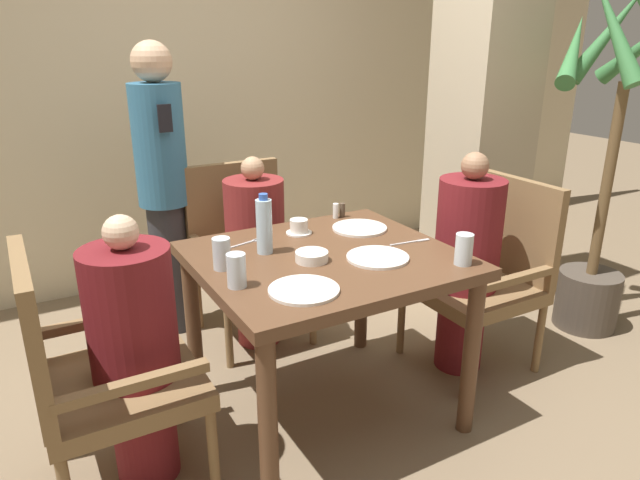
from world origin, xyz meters
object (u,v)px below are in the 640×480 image
object	(u,v)px
chair_far_side	(245,247)
glass_tall_near	(236,270)
standing_host	(163,184)
plate_dessert_center	(360,228)
glass_tall_far	(222,254)
diner_in_far_chair	(256,251)
plate_main_left	(378,257)
water_bottle	(264,226)
potted_palm	(606,186)
bowl_small	(312,256)
teacup_with_saucer	(299,227)
diner_in_left_chair	(135,350)
glass_tall_mid	(464,249)
chair_right_side	(487,268)
chair_left_side	(93,370)
plate_main_right	(304,290)
diner_in_right_chair	(466,262)

from	to	relation	value
chair_far_side	glass_tall_near	distance (m)	1.17
standing_host	plate_dessert_center	world-z (taller)	standing_host
glass_tall_far	diner_in_far_chair	bearing A→B (deg)	58.02
plate_main_left	water_bottle	distance (m)	0.49
standing_host	potted_palm	size ratio (longest dim) A/B	0.82
potted_palm	bowl_small	bearing A→B (deg)	179.96
teacup_with_saucer	glass_tall_near	bearing A→B (deg)	-138.46
diner_in_left_chair	plate_dessert_center	world-z (taller)	diner_in_left_chair
teacup_with_saucer	glass_tall_mid	world-z (taller)	glass_tall_mid
glass_tall_near	glass_tall_far	world-z (taller)	same
plate_main_left	glass_tall_far	xyz separation A→B (m)	(-0.60, 0.21, 0.06)
chair_far_side	water_bottle	bearing A→B (deg)	-105.53
diner_in_left_chair	glass_tall_near	distance (m)	0.48
teacup_with_saucer	standing_host	bearing A→B (deg)	115.05
chair_right_side	plate_main_left	world-z (taller)	chair_right_side
plate_main_left	plate_dessert_center	distance (m)	0.39
chair_left_side	standing_host	bearing A→B (deg)	62.78
standing_host	bowl_small	world-z (taller)	standing_host
chair_far_side	water_bottle	xyz separation A→B (m)	(-0.21, -0.76, 0.38)
plate_main_left	plate_dessert_center	xyz separation A→B (m)	(0.14, 0.36, 0.00)
glass_tall_mid	standing_host	bearing A→B (deg)	117.80
chair_right_side	teacup_with_saucer	world-z (taller)	chair_right_side
potted_palm	plate_main_right	distance (m)	2.05
chair_far_side	plate_main_right	xyz separation A→B (m)	(-0.25, -1.19, 0.27)
chair_left_side	glass_tall_far	size ratio (longest dim) A/B	7.62
water_bottle	plate_dessert_center	bearing A→B (deg)	7.01
diner_in_far_chair	plate_main_right	world-z (taller)	diner_in_far_chair
glass_tall_mid	glass_tall_far	world-z (taller)	same
diner_in_right_chair	plate_main_left	xyz separation A→B (m)	(-0.65, -0.15, 0.20)
chair_left_side	potted_palm	bearing A→B (deg)	-0.78
diner_in_right_chair	standing_host	world-z (taller)	standing_host
chair_left_side	glass_tall_far	xyz separation A→B (m)	(0.53, 0.07, 0.32)
chair_left_side	glass_tall_far	world-z (taller)	chair_left_side
plate_main_right	plate_dessert_center	size ratio (longest dim) A/B	1.00
diner_in_left_chair	bowl_small	world-z (taller)	diner_in_left_chair
plate_main_right	diner_in_right_chair	bearing A→B (deg)	14.83
bowl_small	glass_tall_near	size ratio (longest dim) A/B	1.06
plate_dessert_center	teacup_with_saucer	size ratio (longest dim) A/B	2.15
chair_far_side	bowl_small	distance (m)	0.99
standing_host	teacup_with_saucer	xyz separation A→B (m)	(0.40, -0.85, -0.07)
diner_in_far_chair	bowl_small	bearing A→B (deg)	-96.20
diner_in_left_chair	diner_in_far_chair	size ratio (longest dim) A/B	1.01
diner_in_right_chair	plate_main_left	world-z (taller)	diner_in_right_chair
diner_in_right_chair	glass_tall_far	world-z (taller)	diner_in_right_chair
diner_in_far_chair	plate_main_left	distance (m)	0.95
teacup_with_saucer	glass_tall_far	bearing A→B (deg)	-153.35
bowl_small	glass_tall_far	distance (m)	0.36
chair_far_side	plate_main_right	world-z (taller)	chair_far_side
plate_dessert_center	glass_tall_near	size ratio (longest dim) A/B	2.03
plate_main_left	glass_tall_far	size ratio (longest dim) A/B	2.03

